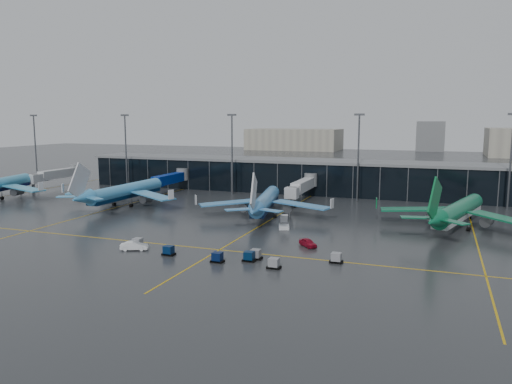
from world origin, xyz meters
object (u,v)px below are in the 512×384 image
(mobile_airstair, at_px, (284,225))
(service_van_red, at_px, (308,243))
(airliner_klm_near, at_px, (265,192))
(airliner_aer_lingus, at_px, (459,200))
(airliner_arkefly, at_px, (126,183))
(service_van_white, at_px, (134,246))
(baggage_carts, at_px, (232,255))

(mobile_airstair, distance_m, service_van_red, 15.93)
(airliner_klm_near, distance_m, airliner_aer_lingus, 44.61)
(mobile_airstair, bearing_deg, airliner_klm_near, 105.91)
(airliner_klm_near, bearing_deg, airliner_aer_lingus, -8.68)
(airliner_aer_lingus, bearing_deg, airliner_arkefly, -163.78)
(airliner_arkefly, relative_size, airliner_klm_near, 1.06)
(airliner_arkefly, bearing_deg, airliner_aer_lingus, 1.10)
(airliner_klm_near, relative_size, service_van_white, 7.80)
(airliner_klm_near, distance_m, service_van_white, 41.31)
(airliner_arkefly, bearing_deg, service_van_red, -23.78)
(service_van_red, xyz_separation_m, service_van_white, (-29.40, -13.63, 0.06))
(airliner_arkefly, height_order, service_van_white, airliner_arkefly)
(airliner_arkefly, height_order, airliner_klm_near, airliner_arkefly)
(mobile_airstair, relative_size, service_van_white, 0.75)
(airliner_klm_near, xyz_separation_m, airliner_aer_lingus, (44.57, 1.88, 0.20))
(airliner_aer_lingus, bearing_deg, baggage_carts, -117.05)
(airliner_klm_near, height_order, service_van_red, airliner_klm_near)
(service_van_red, distance_m, service_van_white, 32.41)
(baggage_carts, distance_m, service_van_red, 16.40)
(baggage_carts, distance_m, mobile_airstair, 26.13)
(airliner_arkefly, relative_size, service_van_white, 8.27)
(mobile_airstair, distance_m, service_van_white, 33.85)
(airliner_arkefly, height_order, mobile_airstair, airliner_arkefly)
(baggage_carts, bearing_deg, mobile_airstair, 87.03)
(airliner_arkefly, xyz_separation_m, airliner_aer_lingus, (86.05, 0.74, -0.16))
(mobile_airstair, xyz_separation_m, service_van_white, (-20.57, -26.88, 0.06))
(airliner_aer_lingus, distance_m, mobile_airstair, 39.02)
(baggage_carts, bearing_deg, airliner_arkefly, 140.94)
(mobile_airstair, height_order, service_van_white, mobile_airstair)
(airliner_aer_lingus, height_order, baggage_carts, airliner_aer_lingus)
(airliner_arkefly, distance_m, mobile_airstair, 52.19)
(mobile_airstair, bearing_deg, airliner_arkefly, 145.87)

